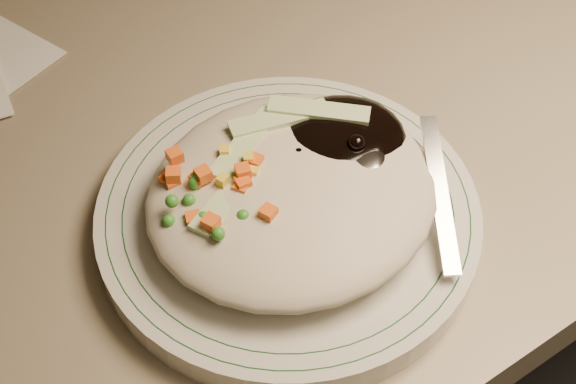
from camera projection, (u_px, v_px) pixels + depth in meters
desk at (277, 177)px, 0.84m from camera, size 1.40×0.70×0.74m
plate at (288, 217)px, 0.54m from camera, size 0.26×0.26×0.02m
plate_rim at (288, 207)px, 0.53m from camera, size 0.24×0.24×0.00m
meal at (294, 184)px, 0.52m from camera, size 0.21×0.19×0.05m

